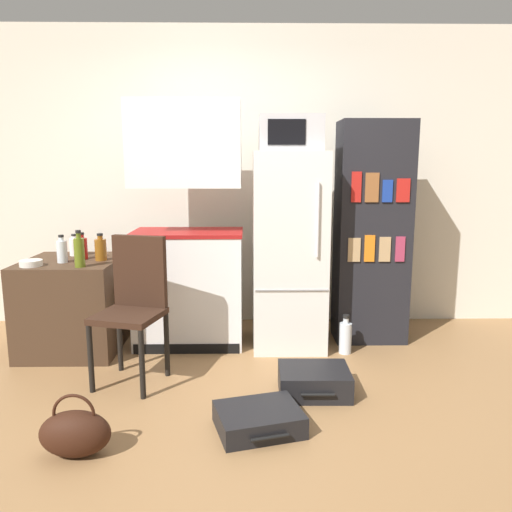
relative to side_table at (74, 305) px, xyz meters
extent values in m
plane|color=olive|center=(1.26, -1.22, -0.36)|extent=(24.00, 24.00, 0.00)
cube|color=silver|center=(1.46, 0.78, 0.97)|extent=(6.40, 0.10, 2.67)
cube|color=#422D1E|center=(0.00, 0.00, 0.00)|extent=(0.72, 0.77, 0.73)
cube|color=white|center=(0.90, 0.12, 0.09)|extent=(0.86, 0.52, 0.91)
cube|color=maroon|center=(0.90, 0.12, 0.56)|extent=(0.88, 0.53, 0.03)
cube|color=white|center=(0.90, 0.12, 1.25)|extent=(0.86, 0.44, 0.66)
cube|color=black|center=(0.90, -0.14, -0.32)|extent=(0.83, 0.01, 0.08)
cube|color=silver|center=(1.71, 0.08, 0.42)|extent=(0.57, 0.61, 1.56)
cube|color=gray|center=(1.71, -0.23, 0.17)|extent=(0.55, 0.01, 0.01)
cylinder|color=silver|center=(1.90, -0.24, 0.70)|extent=(0.02, 0.02, 0.55)
cube|color=#B7B7BC|center=(1.71, 0.08, 1.33)|extent=(0.48, 0.41, 0.27)
cube|color=black|center=(1.67, -0.13, 1.33)|extent=(0.28, 0.01, 0.18)
cube|color=black|center=(2.41, 0.20, 0.54)|extent=(0.58, 0.37, 1.81)
cube|color=tan|center=(2.23, 0.01, 0.43)|extent=(0.10, 0.01, 0.19)
cube|color=orange|center=(2.35, 0.01, 0.45)|extent=(0.08, 0.01, 0.21)
cube|color=tan|center=(2.47, 0.01, 0.44)|extent=(0.09, 0.01, 0.20)
cube|color=#A33351|center=(2.59, 0.01, 0.44)|extent=(0.07, 0.01, 0.20)
cube|color=red|center=(2.23, 0.01, 0.93)|extent=(0.08, 0.01, 0.23)
cube|color=brown|center=(2.35, 0.01, 0.92)|extent=(0.11, 0.01, 0.23)
cube|color=#193899|center=(2.47, 0.01, 0.90)|extent=(0.08, 0.01, 0.17)
cube|color=red|center=(2.59, 0.01, 0.90)|extent=(0.10, 0.01, 0.18)
cylinder|color=silver|center=(-0.02, -0.11, 0.45)|extent=(0.08, 0.08, 0.17)
cylinder|color=silver|center=(-0.02, -0.11, 0.54)|extent=(0.03, 0.03, 0.03)
cylinder|color=black|center=(-0.02, -0.11, 0.57)|extent=(0.04, 0.04, 0.02)
cylinder|color=#566619|center=(0.17, -0.28, 0.47)|extent=(0.07, 0.07, 0.21)
cylinder|color=#566619|center=(0.17, -0.28, 0.59)|extent=(0.03, 0.03, 0.04)
cylinder|color=black|center=(0.17, -0.28, 0.62)|extent=(0.04, 0.04, 0.02)
cylinder|color=white|center=(-0.03, 0.20, 0.43)|extent=(0.08, 0.08, 0.14)
cylinder|color=white|center=(-0.03, 0.20, 0.51)|extent=(0.04, 0.04, 0.02)
cylinder|color=black|center=(-0.03, 0.20, 0.53)|extent=(0.04, 0.04, 0.01)
cylinder|color=#AD1914|center=(0.08, 0.04, 0.45)|extent=(0.08, 0.08, 0.17)
cylinder|color=#AD1914|center=(0.08, 0.04, 0.54)|extent=(0.04, 0.04, 0.03)
cylinder|color=black|center=(0.08, 0.04, 0.57)|extent=(0.04, 0.04, 0.02)
cylinder|color=brown|center=(0.24, -0.03, 0.45)|extent=(0.09, 0.09, 0.17)
cylinder|color=brown|center=(0.24, -0.03, 0.54)|extent=(0.04, 0.04, 0.03)
cylinder|color=black|center=(0.24, -0.03, 0.57)|extent=(0.05, 0.05, 0.02)
cylinder|color=silver|center=(-0.20, -0.24, 0.39)|extent=(0.16, 0.16, 0.04)
cylinder|color=black|center=(0.37, -0.80, -0.14)|extent=(0.04, 0.04, 0.45)
cylinder|color=black|center=(0.72, -0.90, -0.14)|extent=(0.04, 0.04, 0.45)
cylinder|color=black|center=(0.47, -0.45, -0.14)|extent=(0.04, 0.04, 0.45)
cylinder|color=black|center=(0.82, -0.55, -0.14)|extent=(0.04, 0.04, 0.45)
cube|color=#331E14|center=(0.60, -0.67, 0.11)|extent=(0.49, 0.49, 0.04)
cube|color=#331E14|center=(0.64, -0.50, 0.38)|extent=(0.38, 0.15, 0.49)
cube|color=black|center=(1.44, -1.29, -0.30)|extent=(0.54, 0.47, 0.12)
cylinder|color=black|center=(1.50, -1.48, -0.30)|extent=(0.20, 0.07, 0.02)
cube|color=black|center=(1.81, -0.84, -0.28)|extent=(0.46, 0.37, 0.16)
cylinder|color=black|center=(1.81, -1.04, -0.28)|extent=(0.20, 0.02, 0.02)
ellipsoid|color=#33190F|center=(0.51, -1.53, -0.24)|extent=(0.36, 0.20, 0.24)
torus|color=#33190F|center=(0.51, -1.53, -0.13)|extent=(0.21, 0.02, 0.21)
cylinder|color=silver|center=(2.15, -0.14, -0.24)|extent=(0.10, 0.10, 0.24)
cylinder|color=silver|center=(2.15, -0.14, -0.10)|extent=(0.04, 0.04, 0.04)
cylinder|color=black|center=(2.15, -0.14, -0.06)|extent=(0.05, 0.05, 0.02)
camera|label=1|loc=(1.39, -3.85, 1.09)|focal=35.00mm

